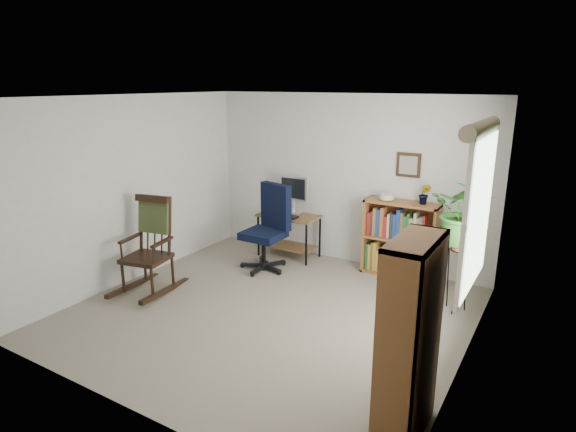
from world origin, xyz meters
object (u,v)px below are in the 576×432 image
Objects in this scene: desk at (289,236)px; rocking_chair at (145,245)px; office_chair at (263,228)px; tall_bookshelf at (409,341)px; low_bookshelf at (400,239)px.

rocking_chair is (-0.86, -2.00, 0.29)m from desk.
rocking_chair is (-0.83, -1.36, 0.00)m from office_chair.
desk is 0.74× the size of office_chair.
rocking_chair is at bearing 166.87° from tall_bookshelf.
low_bookshelf is 3.13m from tall_bookshelf.
desk is at bearing 55.48° from rocking_chair.
tall_bookshelf is at bearing -70.85° from low_bookshelf.
rocking_chair is at bearing -107.53° from office_chair.
tall_bookshelf reaches higher than rocking_chair.
office_chair is 1.00× the size of rocking_chair.
low_bookshelf is at bearing 37.95° from office_chair.
office_chair is 1.60m from rocking_chair.
desk is 0.58× the size of tall_bookshelf.
rocking_chair is 1.18× the size of low_bookshelf.
desk is 0.70m from office_chair.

